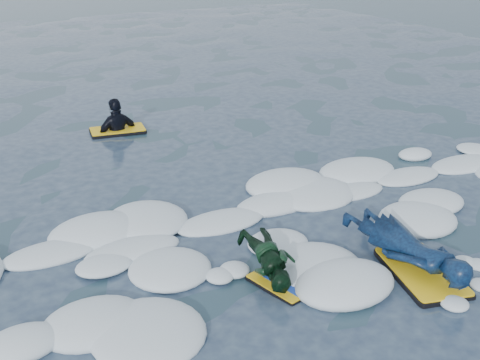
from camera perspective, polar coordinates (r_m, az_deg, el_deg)
name	(u,v)px	position (r m, az deg, el deg)	size (l,w,h in m)	color
ground	(233,293)	(6.48, -0.68, -10.63)	(120.00, 120.00, 0.00)	#1C3944
foam_band	(192,250)	(7.27, -4.59, -6.64)	(12.00, 3.10, 0.30)	white
prone_woman_unit	(409,249)	(7.06, 15.73, -6.32)	(0.94, 1.78, 0.46)	black
prone_child_unit	(272,262)	(6.61, 3.02, -7.76)	(0.80, 1.19, 0.42)	black
waiting_rider_unit	(118,137)	(11.55, -11.47, 4.02)	(1.08, 0.71, 1.51)	black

